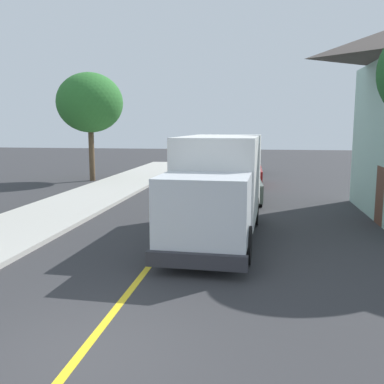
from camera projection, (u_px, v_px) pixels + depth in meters
ground_plane at (78, 357)px, 6.60m from camera, size 120.00×120.00×0.00m
centre_line_yellow at (186, 219)px, 16.37m from camera, size 0.16×56.00×0.01m
box_truck at (218, 182)px, 13.49m from camera, size 2.66×7.26×3.20m
parked_car_near at (241, 185)px, 20.23m from camera, size 2.02×4.48×1.67m
parked_car_mid at (246, 172)px, 25.73m from camera, size 1.88×4.43×1.67m
parked_car_far at (247, 163)px, 32.03m from camera, size 1.94×4.45×1.67m
street_tree_down_block at (90, 103)px, 27.23m from camera, size 4.18×4.18×6.87m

